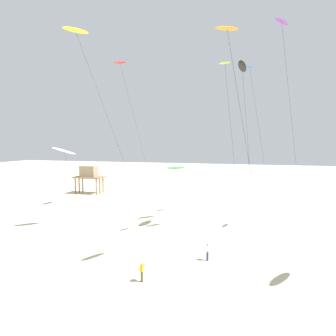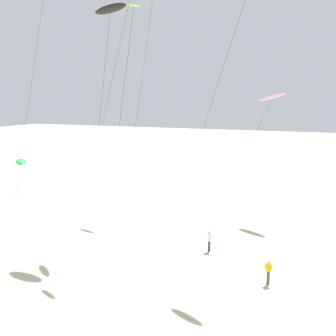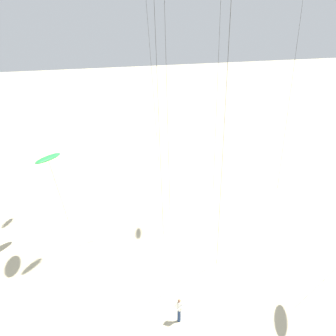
{
  "view_description": "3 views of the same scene",
  "coord_description": "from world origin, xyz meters",
  "px_view_note": "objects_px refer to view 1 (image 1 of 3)",
  "views": [
    {
      "loc": [
        4.66,
        -21.76,
        11.17
      ],
      "look_at": [
        -3.44,
        7.05,
        8.52
      ],
      "focal_mm": 31.04,
      "sensor_mm": 36.0,
      "label": 1
    },
    {
      "loc": [
        -32.05,
        -5.61,
        12.61
      ],
      "look_at": [
        -0.86,
        7.74,
        7.05
      ],
      "focal_mm": 47.03,
      "sensor_mm": 36.0,
      "label": 2
    },
    {
      "loc": [
        -7.39,
        -17.49,
        19.25
      ],
      "look_at": [
        1.38,
        8.0,
        9.45
      ],
      "focal_mm": 47.99,
      "sensor_mm": 36.0,
      "label": 3
    }
  ],
  "objects_px": {
    "kite_orange": "(228,33)",
    "kite_lime": "(225,70)",
    "kite_blue": "(250,72)",
    "kite_green": "(176,168)",
    "kite_flyer_nearest": "(142,271)",
    "kite_flyer_middle": "(208,251)",
    "kite_red": "(121,64)",
    "kite_purple": "(282,28)",
    "stilt_house": "(89,173)",
    "kite_yellow": "(76,32)",
    "kite_white": "(64,151)",
    "kite_black": "(242,67)"
  },
  "relations": [
    {
      "from": "kite_orange",
      "to": "kite_red",
      "type": "bearing_deg",
      "value": 132.91
    },
    {
      "from": "kite_lime",
      "to": "kite_orange",
      "type": "bearing_deg",
      "value": -84.36
    },
    {
      "from": "kite_red",
      "to": "stilt_house",
      "type": "bearing_deg",
      "value": 139.21
    },
    {
      "from": "kite_flyer_nearest",
      "to": "kite_blue",
      "type": "bearing_deg",
      "value": 71.88
    },
    {
      "from": "kite_black",
      "to": "kite_yellow",
      "type": "height_order",
      "value": "kite_yellow"
    },
    {
      "from": "kite_white",
      "to": "kite_yellow",
      "type": "relative_size",
      "value": 0.44
    },
    {
      "from": "kite_white",
      "to": "kite_flyer_middle",
      "type": "distance_m",
      "value": 21.96
    },
    {
      "from": "kite_green",
      "to": "stilt_house",
      "type": "bearing_deg",
      "value": 145.95
    },
    {
      "from": "kite_white",
      "to": "kite_red",
      "type": "bearing_deg",
      "value": 80.24
    },
    {
      "from": "kite_blue",
      "to": "kite_orange",
      "type": "relative_size",
      "value": 1.08
    },
    {
      "from": "kite_black",
      "to": "kite_purple",
      "type": "height_order",
      "value": "kite_purple"
    },
    {
      "from": "kite_green",
      "to": "kite_flyer_nearest",
      "type": "xyz_separation_m",
      "value": [
        1.98,
        -19.05,
        -6.64
      ]
    },
    {
      "from": "kite_blue",
      "to": "kite_yellow",
      "type": "distance_m",
      "value": 24.44
    },
    {
      "from": "kite_black",
      "to": "kite_red",
      "type": "relative_size",
      "value": 0.84
    },
    {
      "from": "kite_red",
      "to": "kite_flyer_nearest",
      "type": "height_order",
      "value": "kite_red"
    },
    {
      "from": "kite_red",
      "to": "kite_flyer_middle",
      "type": "xyz_separation_m",
      "value": [
        17.03,
        -18.11,
        -23.11
      ]
    },
    {
      "from": "kite_blue",
      "to": "kite_flyer_middle",
      "type": "relative_size",
      "value": 13.35
    },
    {
      "from": "kite_flyer_nearest",
      "to": "kite_yellow",
      "type": "bearing_deg",
      "value": 140.0
    },
    {
      "from": "kite_yellow",
      "to": "kite_red",
      "type": "distance_m",
      "value": 13.98
    },
    {
      "from": "kite_yellow",
      "to": "kite_lime",
      "type": "bearing_deg",
      "value": 10.26
    },
    {
      "from": "kite_blue",
      "to": "kite_flyer_middle",
      "type": "bearing_deg",
      "value": -100.51
    },
    {
      "from": "kite_lime",
      "to": "kite_green",
      "type": "xyz_separation_m",
      "value": [
        -7.24,
        6.19,
        -11.71
      ]
    },
    {
      "from": "kite_red",
      "to": "kite_green",
      "type": "height_order",
      "value": "kite_red"
    },
    {
      "from": "kite_lime",
      "to": "kite_purple",
      "type": "bearing_deg",
      "value": 25.04
    },
    {
      "from": "kite_orange",
      "to": "kite_lime",
      "type": "bearing_deg",
      "value": 95.64
    },
    {
      "from": "kite_purple",
      "to": "stilt_house",
      "type": "xyz_separation_m",
      "value": [
        -36.97,
        19.32,
        -19.85
      ]
    },
    {
      "from": "kite_red",
      "to": "stilt_house",
      "type": "relative_size",
      "value": 3.9
    },
    {
      "from": "kite_flyer_nearest",
      "to": "kite_flyer_middle",
      "type": "xyz_separation_m",
      "value": [
        4.47,
        5.64,
        0.0
      ]
    },
    {
      "from": "kite_lime",
      "to": "kite_orange",
      "type": "relative_size",
      "value": 0.98
    },
    {
      "from": "kite_flyer_nearest",
      "to": "kite_white",
      "type": "bearing_deg",
      "value": 143.01
    },
    {
      "from": "kite_white",
      "to": "kite_purple",
      "type": "xyz_separation_m",
      "value": [
        26.08,
        4.6,
        14.19
      ]
    },
    {
      "from": "kite_lime",
      "to": "kite_flyer_nearest",
      "type": "xyz_separation_m",
      "value": [
        -5.26,
        -12.85,
        -18.35
      ]
    },
    {
      "from": "kite_black",
      "to": "kite_orange",
      "type": "height_order",
      "value": "kite_black"
    },
    {
      "from": "kite_green",
      "to": "kite_flyer_nearest",
      "type": "height_order",
      "value": "kite_green"
    },
    {
      "from": "kite_lime",
      "to": "kite_orange",
      "type": "height_order",
      "value": "kite_orange"
    },
    {
      "from": "kite_white",
      "to": "stilt_house",
      "type": "height_order",
      "value": "kite_white"
    },
    {
      "from": "kite_red",
      "to": "kite_flyer_middle",
      "type": "height_order",
      "value": "kite_red"
    },
    {
      "from": "stilt_house",
      "to": "kite_yellow",
      "type": "bearing_deg",
      "value": -61.06
    },
    {
      "from": "kite_blue",
      "to": "kite_purple",
      "type": "xyz_separation_m",
      "value": [
        3.43,
        -8.49,
        2.82
      ]
    },
    {
      "from": "kite_lime",
      "to": "kite_purple",
      "type": "xyz_separation_m",
      "value": [
        6.09,
        2.84,
        5.0
      ]
    },
    {
      "from": "kite_flyer_middle",
      "to": "stilt_house",
      "type": "xyz_separation_m",
      "value": [
        -30.09,
        29.38,
        3.5
      ]
    },
    {
      "from": "kite_yellow",
      "to": "kite_red",
      "type": "relative_size",
      "value": 0.99
    },
    {
      "from": "kite_purple",
      "to": "kite_blue",
      "type": "bearing_deg",
      "value": 112.01
    },
    {
      "from": "kite_red",
      "to": "kite_blue",
      "type": "bearing_deg",
      "value": 1.24
    },
    {
      "from": "kite_red",
      "to": "stilt_house",
      "type": "height_order",
      "value": "kite_red"
    },
    {
      "from": "kite_orange",
      "to": "stilt_house",
      "type": "height_order",
      "value": "kite_orange"
    },
    {
      "from": "kite_flyer_middle",
      "to": "kite_white",
      "type": "bearing_deg",
      "value": 164.13
    },
    {
      "from": "kite_orange",
      "to": "kite_yellow",
      "type": "height_order",
      "value": "kite_yellow"
    },
    {
      "from": "kite_lime",
      "to": "stilt_house",
      "type": "xyz_separation_m",
      "value": [
        -30.88,
        22.17,
        -14.85
      ]
    },
    {
      "from": "kite_purple",
      "to": "kite_lime",
      "type": "bearing_deg",
      "value": -154.96
    }
  ]
}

